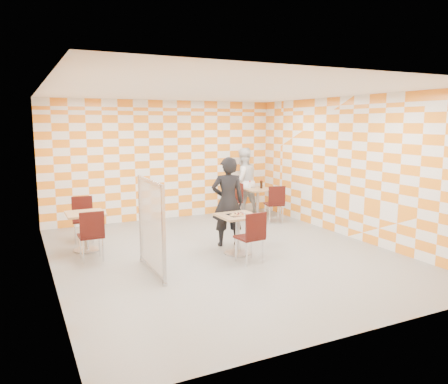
% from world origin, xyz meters
% --- Properties ---
extents(room_shell, '(7.00, 7.00, 7.00)m').
position_xyz_m(room_shell, '(0.00, 0.54, 1.50)').
color(room_shell, gray).
rests_on(room_shell, ground).
extents(main_table, '(0.70, 0.70, 0.75)m').
position_xyz_m(main_table, '(0.25, -0.08, 0.51)').
color(main_table, tan).
rests_on(main_table, ground).
extents(second_table, '(0.70, 0.70, 0.75)m').
position_xyz_m(second_table, '(2.23, 2.57, 0.51)').
color(second_table, tan).
rests_on(second_table, ground).
extents(empty_table, '(0.70, 0.70, 0.75)m').
position_xyz_m(empty_table, '(-2.28, 1.37, 0.51)').
color(empty_table, tan).
rests_on(empty_table, ground).
extents(chair_main_front, '(0.46, 0.47, 0.92)m').
position_xyz_m(chair_main_front, '(0.21, -0.71, 0.54)').
color(chair_main_front, '#370E0B').
rests_on(chair_main_front, ground).
extents(chair_second_front, '(0.51, 0.51, 0.92)m').
position_xyz_m(chair_second_front, '(2.28, 1.81, 0.54)').
color(chair_second_front, '#370E0B').
rests_on(chair_second_front, ground).
extents(chair_second_side, '(0.44, 0.43, 0.92)m').
position_xyz_m(chair_second_side, '(1.61, 2.67, 0.54)').
color(chair_second_side, '#370E0B').
rests_on(chair_second_side, ground).
extents(chair_empty_near, '(0.42, 0.43, 0.92)m').
position_xyz_m(chair_empty_near, '(-2.29, 0.62, 0.54)').
color(chair_empty_near, '#370E0B').
rests_on(chair_empty_near, ground).
extents(chair_empty_far, '(0.46, 0.47, 0.92)m').
position_xyz_m(chair_empty_far, '(-2.22, 2.16, 0.54)').
color(chair_empty_far, '#370E0B').
rests_on(chair_empty_far, ground).
extents(partition, '(0.08, 1.38, 1.55)m').
position_xyz_m(partition, '(-1.51, -0.41, 0.79)').
color(partition, white).
rests_on(partition, ground).
extents(man_dark, '(0.75, 0.61, 1.79)m').
position_xyz_m(man_dark, '(0.34, 0.51, 0.89)').
color(man_dark, black).
rests_on(man_dark, ground).
extents(man_white, '(0.89, 0.70, 1.79)m').
position_xyz_m(man_white, '(2.04, 3.05, 0.90)').
color(man_white, white).
rests_on(man_white, ground).
extents(pizza_on_foil, '(0.40, 0.40, 0.04)m').
position_xyz_m(pizza_on_foil, '(0.25, -0.10, 0.77)').
color(pizza_on_foil, silver).
rests_on(pizza_on_foil, main_table).
extents(sport_bottle, '(0.06, 0.06, 0.20)m').
position_xyz_m(sport_bottle, '(2.07, 2.72, 0.84)').
color(sport_bottle, white).
rests_on(sport_bottle, second_table).
extents(soda_bottle, '(0.07, 0.07, 0.23)m').
position_xyz_m(soda_bottle, '(2.33, 2.58, 0.85)').
color(soda_bottle, black).
rests_on(soda_bottle, second_table).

